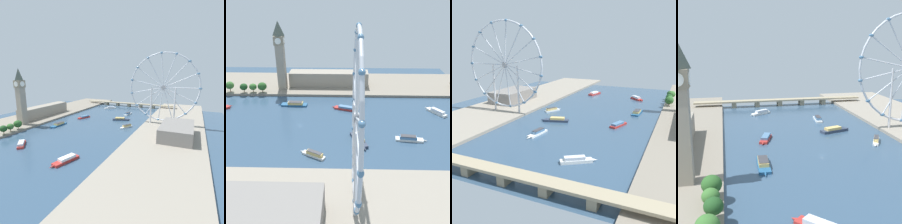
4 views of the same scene
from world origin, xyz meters
The scene contains 10 objects.
ground_plane centered at (0.00, 0.00, 0.00)m, with size 412.13×412.13×0.00m, color #334C66.
clock_tower centered at (-98.70, -37.81, 48.48)m, with size 12.94×12.94×87.46m.
tree_row_embankment centered at (-81.74, -86.14, 10.99)m, with size 13.07×65.88×13.90m.
river_bridge centered at (0.00, 195.48, 6.57)m, with size 224.13×12.06×8.86m.
tour_boat_0 centered at (55.60, 20.22, 2.10)m, with size 14.71×23.41×4.97m.
tour_boat_1 centered at (30.68, 59.40, 2.02)m, with size 32.81×16.29×4.95m.
tour_boat_3 centered at (27.81, 106.34, 1.99)m, with size 9.34×29.93×4.92m.
tour_boat_4 centered at (-48.01, -13.89, 1.98)m, with size 9.63×35.94×4.96m.
tour_boat_6 centered at (-31.00, 148.54, 2.14)m, with size 26.59×19.69×5.12m.
tour_boat_7 centered at (-38.47, 46.37, 1.83)m, with size 14.26×28.83×4.29m.
Camera 4 is at (-73.47, -230.76, 89.07)m, focal length 52.09 mm.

